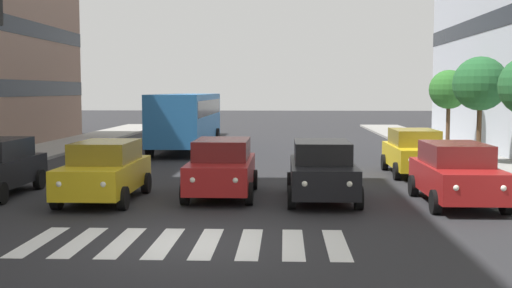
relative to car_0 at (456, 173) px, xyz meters
The scene contains 10 objects.
ground_plane 8.52m from the car_0, 35.83° to the left, with size 180.00×180.00×0.00m, color #262628.
crosswalk_markings 8.52m from the car_0, 35.83° to the left, with size 6.75×2.80×0.01m.
car_0 is the anchor object (origin of this frame).
car_1 3.75m from the car_0, ahead, with size 2.02×4.44×1.72m.
car_2 6.79m from the car_0, ahead, with size 2.02×4.44×1.72m.
car_3 10.01m from the car_0, ahead, with size 2.02×4.44×1.72m.
car_row2_0 6.44m from the car_0, 91.00° to the right, with size 2.02×4.44×1.72m.
bus_behind_traffic 19.02m from the car_0, 58.19° to the right, with size 2.78×10.50×3.00m.
street_tree_2 10.18m from the car_0, 109.79° to the right, with size 2.26×2.26×4.46m.
street_tree_3 15.48m from the car_0, 103.01° to the right, with size 1.97×1.97×4.08m.
Camera 1 is at (-2.06, 13.36, 3.20)m, focal length 45.71 mm.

